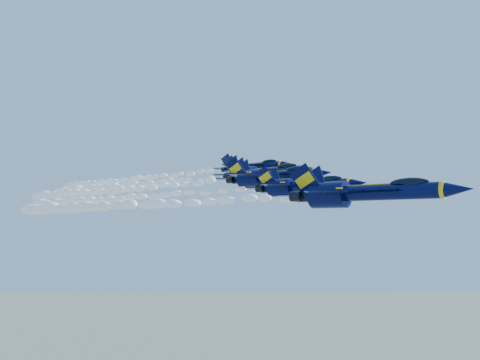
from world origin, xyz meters
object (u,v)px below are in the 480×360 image
Objects in this scene: jet_lead at (362,192)px; jet_second at (302,186)px; jet_third at (270,176)px; jet_fourth at (263,173)px; jet_fifth at (252,167)px.

jet_lead is 1.16× the size of jet_second.
jet_second is (-11.32, 7.87, 1.70)m from jet_lead.
jet_fourth is at bearing 129.61° from jet_third.
jet_lead is 23.35m from jet_third.
jet_second is 9.49m from jet_third.
jet_second is 0.95× the size of jet_fifth.
jet_fifth is at bearing 133.13° from jet_third.
jet_fifth reaches higher than jet_fourth.
jet_second is at bearing -42.27° from jet_fifth.
jet_third reaches higher than jet_lead.
jet_third is 1.07× the size of jet_fifth.
jet_third is at bearing -50.39° from jet_fourth.
jet_second is at bearing -30.58° from jet_third.
jet_second is 22.31m from jet_fourth.
jet_fourth reaches higher than jet_second.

